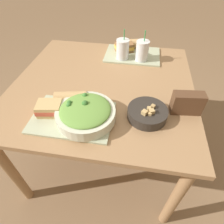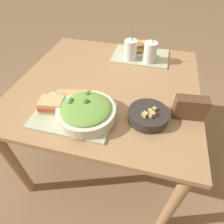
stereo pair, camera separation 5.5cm
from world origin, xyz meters
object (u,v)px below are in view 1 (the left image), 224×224
object	(u,v)px
salad_bowl	(86,113)
drink_cup_dark	(123,50)
baguette_far	(131,44)
drink_cup_red	(142,51)
baguette_near	(71,98)
soup_bowl	(147,113)
chip_bag	(187,103)
sandwich_near	(50,108)
sandwich_far	(124,47)

from	to	relation	value
salad_bowl	drink_cup_dark	distance (m)	0.64
baguette_far	drink_cup_red	distance (m)	0.20
salad_bowl	drink_cup_red	distance (m)	0.68
baguette_near	drink_cup_red	size ratio (longest dim) A/B	0.85
salad_bowl	baguette_near	xyz separation A→B (m)	(-0.11, 0.10, -0.01)
soup_bowl	drink_cup_red	bearing A→B (deg)	96.00
soup_bowl	chip_bag	xyz separation A→B (m)	(0.19, 0.07, 0.03)
baguette_far	sandwich_near	bearing A→B (deg)	143.52
sandwich_near	baguette_far	world-z (taller)	baguette_far
sandwich_near	drink_cup_red	size ratio (longest dim) A/B	0.66
salad_bowl	soup_bowl	xyz separation A→B (m)	(0.30, 0.07, -0.02)
salad_bowl	baguette_far	world-z (taller)	salad_bowl
sandwich_near	drink_cup_red	distance (m)	0.76
baguette_far	drink_cup_dark	distance (m)	0.19
baguette_near	drink_cup_red	distance (m)	0.64
drink_cup_dark	drink_cup_red	distance (m)	0.14
drink_cup_dark	chip_bag	size ratio (longest dim) A/B	1.31
drink_cup_red	salad_bowl	bearing A→B (deg)	-110.78
soup_bowl	sandwich_far	size ratio (longest dim) A/B	1.27
soup_bowl	baguette_far	distance (m)	0.76
salad_bowl	drink_cup_dark	bearing A→B (deg)	80.76
baguette_far	drink_cup_red	size ratio (longest dim) A/B	0.66
soup_bowl	sandwich_near	xyz separation A→B (m)	(-0.49, -0.06, 0.01)
salad_bowl	soup_bowl	bearing A→B (deg)	13.37
chip_bag	sandwich_far	bearing A→B (deg)	116.92
soup_bowl	sandwich_far	bearing A→B (deg)	106.27
salad_bowl	sandwich_far	distance (m)	0.75
soup_bowl	baguette_near	bearing A→B (deg)	175.30
salad_bowl	chip_bag	distance (m)	0.52
sandwich_near	baguette_near	size ratio (longest dim) A/B	0.77
sandwich_far	drink_cup_red	size ratio (longest dim) A/B	0.75
sandwich_near	baguette_far	distance (m)	0.87
baguette_near	baguette_far	world-z (taller)	same
salad_bowl	chip_bag	world-z (taller)	chip_bag
sandwich_near	soup_bowl	bearing A→B (deg)	-1.95
soup_bowl	drink_cup_red	world-z (taller)	drink_cup_red
baguette_near	drink_cup_dark	bearing A→B (deg)	-33.76
baguette_far	drink_cup_dark	world-z (taller)	drink_cup_dark
soup_bowl	sandwich_near	distance (m)	0.50
sandwich_near	sandwich_far	bearing A→B (deg)	59.08
soup_bowl	drink_cup_dark	size ratio (longest dim) A/B	0.96
baguette_near	sandwich_far	world-z (taller)	baguette_near
soup_bowl	salad_bowl	bearing A→B (deg)	-166.63
salad_bowl	drink_cup_red	size ratio (longest dim) A/B	1.39
baguette_far	chip_bag	xyz separation A→B (m)	(0.35, -0.67, 0.01)
chip_bag	baguette_far	bearing A→B (deg)	111.44
drink_cup_dark	chip_bag	distance (m)	0.63
baguette_far	chip_bag	world-z (taller)	chip_bag
drink_cup_red	drink_cup_dark	bearing A→B (deg)	180.00
baguette_near	sandwich_far	bearing A→B (deg)	-30.25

